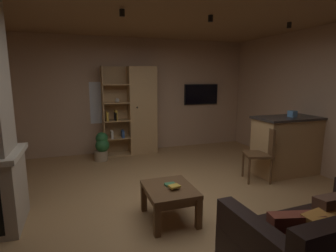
% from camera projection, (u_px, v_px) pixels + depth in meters
% --- Properties ---
extents(floor, '(5.78, 6.03, 0.02)m').
position_uv_depth(floor, '(177.00, 206.00, 3.70)').
color(floor, '#A37A4C').
rests_on(floor, ground).
extents(wall_back, '(5.90, 0.06, 2.65)m').
position_uv_depth(wall_back, '(132.00, 96.00, 6.30)').
color(wall_back, tan).
rests_on(wall_back, ground).
extents(ceiling, '(5.78, 6.03, 0.02)m').
position_uv_depth(ceiling, '(179.00, 1.00, 3.22)').
color(ceiling, '#8E6B47').
extents(window_pane_back, '(0.57, 0.01, 0.94)m').
position_uv_depth(window_pane_back, '(103.00, 103.00, 6.07)').
color(window_pane_back, white).
extents(bookshelf_cabinet, '(1.21, 0.41, 2.00)m').
position_uv_depth(bookshelf_cabinet, '(138.00, 111.00, 6.13)').
color(bookshelf_cabinet, tan).
rests_on(bookshelf_cabinet, ground).
extents(kitchen_bar_counter, '(1.41, 0.65, 1.05)m').
position_uv_depth(kitchen_bar_counter, '(291.00, 145.00, 4.88)').
color(kitchen_bar_counter, tan).
rests_on(kitchen_bar_counter, ground).
extents(tissue_box, '(0.13, 0.13, 0.11)m').
position_uv_depth(tissue_box, '(292.00, 114.00, 4.74)').
color(tissue_box, '#598CBF').
rests_on(tissue_box, kitchen_bar_counter).
extents(leather_couch, '(1.67, 1.00, 0.84)m').
position_uv_depth(leather_couch, '(330.00, 249.00, 2.27)').
color(leather_couch, black).
rests_on(leather_couch, ground).
extents(coffee_table, '(0.59, 0.70, 0.42)m').
position_uv_depth(coffee_table, '(170.00, 194.00, 3.27)').
color(coffee_table, brown).
rests_on(coffee_table, ground).
extents(table_book_0, '(0.13, 0.08, 0.03)m').
position_uv_depth(table_book_0, '(170.00, 184.00, 3.31)').
color(table_book_0, '#387247').
rests_on(table_book_0, coffee_table).
extents(table_book_1, '(0.14, 0.13, 0.02)m').
position_uv_depth(table_book_1, '(174.00, 186.00, 3.19)').
color(table_book_1, gold).
rests_on(table_book_1, coffee_table).
extents(dining_chair, '(0.53, 0.53, 0.92)m').
position_uv_depth(dining_chair, '(262.00, 151.00, 4.50)').
color(dining_chair, brown).
rests_on(dining_chair, ground).
extents(potted_floor_plant, '(0.32, 0.31, 0.61)m').
position_uv_depth(potted_floor_plant, '(102.00, 146.00, 5.64)').
color(potted_floor_plant, '#9E896B').
rests_on(potted_floor_plant, ground).
extents(wall_mounted_tv, '(0.91, 0.06, 0.51)m').
position_uv_depth(wall_mounted_tv, '(201.00, 94.00, 6.80)').
color(wall_mounted_tv, black).
extents(track_light_spot_1, '(0.07, 0.07, 0.09)m').
position_uv_depth(track_light_spot_1, '(122.00, 13.00, 3.46)').
color(track_light_spot_1, black).
extents(track_light_spot_2, '(0.07, 0.07, 0.09)m').
position_uv_depth(track_light_spot_2, '(211.00, 18.00, 3.79)').
color(track_light_spot_2, black).
extents(track_light_spot_3, '(0.07, 0.07, 0.09)m').
position_uv_depth(track_light_spot_3, '(289.00, 25.00, 4.28)').
color(track_light_spot_3, black).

